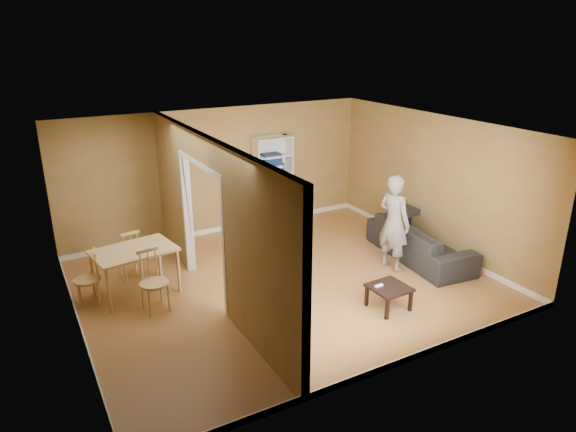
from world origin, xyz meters
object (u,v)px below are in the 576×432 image
object	(u,v)px
person	(395,215)
dining_table	(134,254)
chair_left	(87,278)
bookshelf	(272,181)
sofa	(420,236)
chair_far	(129,253)
chair_near	(154,282)
coffee_table	(389,290)

from	to	relation	value
person	dining_table	world-z (taller)	person
dining_table	chair_left	distance (m)	0.78
chair_left	bookshelf	bearing A→B (deg)	121.74
sofa	chair_far	world-z (taller)	chair_far
dining_table	chair_left	xyz separation A→B (m)	(-0.73, 0.01, -0.25)
person	chair_far	bearing A→B (deg)	54.51
chair_near	coffee_table	bearing A→B (deg)	-34.60
sofa	bookshelf	bearing A→B (deg)	34.24
coffee_table	chair_far	distance (m)	4.39
bookshelf	dining_table	bearing A→B (deg)	-151.98
chair_near	person	bearing A→B (deg)	-14.48
chair_left	chair_near	bearing A→B (deg)	60.26
chair_near	sofa	bearing A→B (deg)	-12.09
dining_table	chair_far	world-z (taller)	chair_far
coffee_table	sofa	bearing A→B (deg)	35.06
coffee_table	bookshelf	bearing A→B (deg)	88.12
sofa	coffee_table	world-z (taller)	sofa
dining_table	chair_left	world-z (taller)	chair_left
person	chair_left	size ratio (longest dim) A/B	2.28
dining_table	chair_near	size ratio (longest dim) A/B	1.30
coffee_table	chair_near	size ratio (longest dim) A/B	0.58
chair_far	person	bearing A→B (deg)	147.80
bookshelf	coffee_table	bearing A→B (deg)	-91.88
dining_table	chair_far	distance (m)	0.71
bookshelf	chair_near	xyz separation A→B (m)	(-3.27, -2.46, -0.49)
bookshelf	person	bearing A→B (deg)	-74.78
bookshelf	chair_left	bearing A→B (deg)	-156.46
person	chair_near	xyz separation A→B (m)	(-4.09, 0.58, -0.54)
chair_near	chair_far	xyz separation A→B (m)	(-0.07, 1.32, -0.04)
sofa	chair_left	world-z (taller)	chair_left
bookshelf	dining_table	world-z (taller)	bookshelf
bookshelf	dining_table	distance (m)	3.85
bookshelf	coffee_table	world-z (taller)	bookshelf
dining_table	chair_near	bearing A→B (deg)	-79.45
sofa	bookshelf	distance (m)	3.38
coffee_table	chair_near	bearing A→B (deg)	151.78
person	bookshelf	distance (m)	3.16
coffee_table	chair_far	size ratio (longest dim) A/B	0.63
person	chair_far	size ratio (longest dim) A/B	2.30
bookshelf	chair_near	distance (m)	4.12
person	chair_far	xyz separation A→B (m)	(-4.17, 1.91, -0.58)
chair_near	bookshelf	bearing A→B (deg)	30.65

